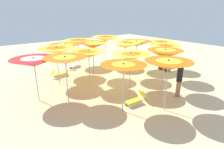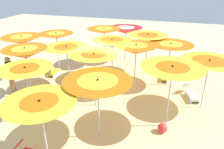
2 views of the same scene
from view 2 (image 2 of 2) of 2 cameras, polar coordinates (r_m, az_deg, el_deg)
The scene contains 22 objects.
ground at distance 11.02m, azimuth -2.84°, elevation -4.22°, with size 38.80×38.80×0.04m, color beige.
beach_umbrella_0 at distance 9.56m, azimuth 24.06°, elevation 2.36°, with size 2.27×2.27×2.25m.
beach_umbrella_1 at distance 11.17m, azimuth 15.10°, elevation 6.92°, with size 2.20×2.20×2.29m.
beach_umbrella_2 at distance 12.36m, azimuth 9.31°, elevation 9.36°, with size 2.22×2.22×2.37m.
beach_umbrella_3 at distance 14.39m, azimuth 3.55°, elevation 11.48°, with size 2.18×2.18×2.30m.
beach_umbrella_4 at distance 7.71m, azimuth 15.41°, elevation 0.64°, with size 2.20×2.20×2.52m.
beach_umbrella_5 at distance 10.00m, azimuth 6.30°, elevation 6.53°, with size 1.93×1.93×2.47m.
beach_umbrella_6 at distance 11.52m, azimuth 0.02°, elevation 8.15°, with size 2.04×2.04×2.28m.
beach_umbrella_7 at distance 13.57m, azimuth -2.09°, elevation 11.32°, with size 2.08×2.08×2.40m.
beach_umbrella_8 at distance 6.97m, azimuth -3.72°, elevation -3.02°, with size 2.24×2.24×2.31m.
beach_umbrella_9 at distance 8.84m, azimuth -4.77°, elevation 4.26°, with size 1.99×1.99×2.47m.
beach_umbrella_10 at distance 10.75m, azimuth -11.78°, elevation 6.24°, with size 2.17×2.17×2.23m.
beach_umbrella_11 at distance 13.17m, azimuth -14.39°, elevation 9.79°, with size 1.99×1.99×2.31m.
beach_umbrella_12 at distance 6.29m, azimuth -18.27°, elevation -8.33°, with size 2.02×2.02×2.25m.
beach_umbrella_13 at distance 8.34m, azimuth -21.69°, elevation 0.62°, with size 1.93×1.93×2.35m.
beach_umbrella_14 at distance 10.27m, azimuth -21.73°, elevation 5.23°, with size 1.94×1.94×2.45m.
beach_umbrella_15 at distance 12.51m, azimuth -22.52°, elevation 8.36°, with size 2.07×2.07×2.43m.
lounger_0 at distance 10.89m, azimuth 19.99°, elevation -4.79°, with size 0.74×1.37×0.65m.
lounger_2 at distance 12.43m, azimuth 13.57°, elevation -0.29°, with size 0.39×1.26×0.64m.
lounger_3 at distance 12.95m, azimuth -15.10°, elevation 0.62°, with size 0.43×1.17×0.68m.
beachgoer_0 at distance 11.32m, azimuth -25.04°, elevation -0.05°, with size 0.30×0.30×1.89m.
beach_ball at distance 8.41m, azimuth 13.07°, elevation -13.47°, with size 0.36×0.36×0.36m, color red.
Camera 2 is at (3.31, -9.09, 5.25)m, focal length 34.92 mm.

